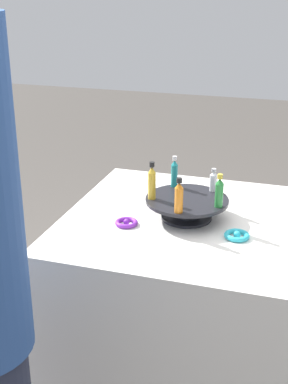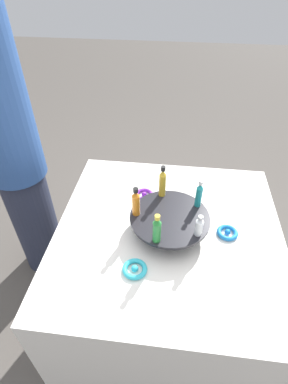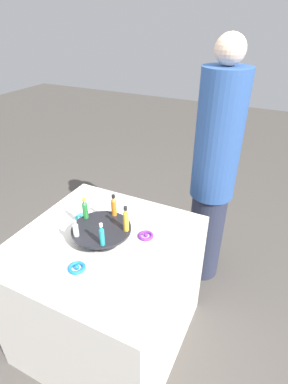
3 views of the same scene
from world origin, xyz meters
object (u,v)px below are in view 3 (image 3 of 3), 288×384
at_px(bottle_orange, 114,206).
at_px(ribbon_bow_blue, 77,268).
at_px(ribbon_bow_teal, 83,218).
at_px(person_figure, 214,175).
at_px(bottle_teal, 102,235).
at_px(bottle_green, 85,209).
at_px(display_stand, 102,232).
at_px(ribbon_bow_purple, 146,236).
at_px(bottle_clear, 76,229).
at_px(bottle_gold, 126,220).

distance_m(bottle_orange, ribbon_bow_blue, 0.38).
bearing_deg(ribbon_bow_teal, ribbon_bow_blue, 32.19).
bearing_deg(person_figure, ribbon_bow_blue, 5.34).
relative_size(bottle_teal, ribbon_bow_teal, 1.39).
bearing_deg(bottle_green, display_stand, 71.99).
xyz_separation_m(display_stand, bottle_teal, (0.10, 0.08, 0.08)).
bearing_deg(ribbon_bow_blue, bottle_orange, -178.60).
relative_size(bottle_orange, person_figure, 0.07).
bearing_deg(bottle_teal, display_stand, -144.01).
bearing_deg(ribbon_bow_blue, person_figure, 161.03).
bearing_deg(ribbon_bow_purple, bottle_clear, -49.97).
height_order(display_stand, bottle_orange, bottle_orange).
bearing_deg(ribbon_bow_blue, ribbon_bow_teal, -147.81).
distance_m(display_stand, ribbon_bow_purple, 0.23).
relative_size(bottle_gold, ribbon_bow_teal, 1.61).
bearing_deg(bottle_orange, bottle_gold, 53.99).
bearing_deg(bottle_orange, ribbon_bow_purple, 87.78).
height_order(bottle_green, ribbon_bow_blue, bottle_green).
bearing_deg(bottle_clear, ribbon_bow_teal, -149.14).
bearing_deg(bottle_green, ribbon_bow_blue, 26.14).
relative_size(display_stand, bottle_clear, 3.45).
xyz_separation_m(bottle_green, ribbon_bow_teal, (-0.07, -0.08, -0.12)).
bearing_deg(bottle_teal, bottle_green, -126.01).
distance_m(bottle_gold, ribbon_bow_blue, 0.32).
height_order(bottle_gold, bottle_teal, bottle_gold).
bearing_deg(bottle_orange, bottle_teal, 17.99).
bearing_deg(bottle_clear, ribbon_bow_purple, 130.03).
distance_m(bottle_clear, bottle_teal, 0.15).
bearing_deg(bottle_clear, bottle_green, -162.01).
height_order(bottle_clear, ribbon_bow_teal, bottle_clear).
bearing_deg(person_figure, ribbon_bow_teal, -14.64).
distance_m(bottle_teal, ribbon_bow_blue, 0.19).
distance_m(bottle_gold, bottle_orange, 0.15).
bearing_deg(person_figure, bottle_gold, 6.81).
height_order(bottle_orange, bottle_green, bottle_orange).
bearing_deg(bottle_gold, bottle_orange, -126.01).
xyz_separation_m(bottle_teal, ribbon_bow_teal, (-0.21, -0.28, -0.13)).
height_order(display_stand, person_figure, person_figure).
bearing_deg(bottle_gold, ribbon_bow_teal, -101.59).
bearing_deg(bottle_clear, bottle_orange, 161.99).
distance_m(ribbon_bow_blue, person_figure, 1.09).
xyz_separation_m(ribbon_bow_purple, person_figure, (-0.68, 0.17, 0.08)).
distance_m(bottle_gold, bottle_green, 0.24).
height_order(bottle_orange, ribbon_bow_teal, bottle_orange).
xyz_separation_m(bottle_gold, ribbon_bow_blue, (0.27, -0.11, -0.13)).
height_order(display_stand, bottle_gold, bottle_gold).
bearing_deg(display_stand, bottle_gold, 107.99).
xyz_separation_m(bottle_gold, bottle_clear, (0.14, -0.20, -0.02)).
xyz_separation_m(bottle_clear, bottle_teal, (0.00, 0.15, 0.02)).
relative_size(bottle_orange, ribbon_bow_blue, 1.53).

